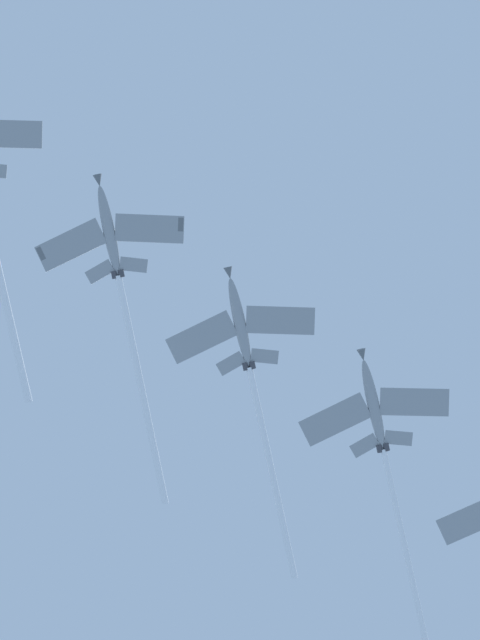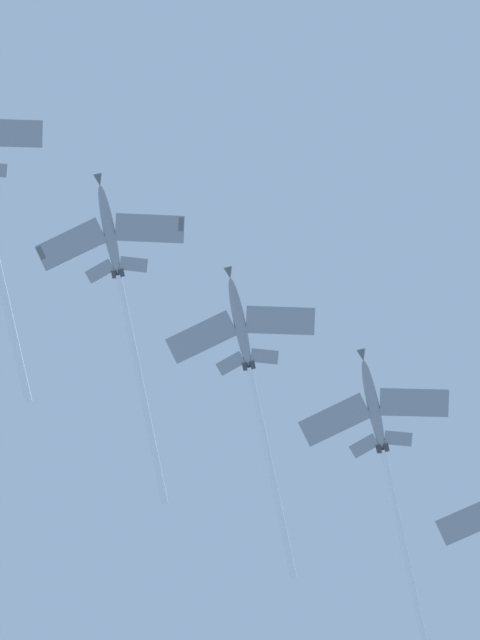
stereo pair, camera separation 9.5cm
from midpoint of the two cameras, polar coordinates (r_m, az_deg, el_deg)
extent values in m
cube|color=gray|center=(166.96, -10.62, 8.42)|extent=(8.97, 8.83, 0.68)
cube|color=#595E60|center=(166.32, -9.23, 8.66)|extent=(1.75, 1.78, 0.36)
cylinder|color=white|center=(166.58, -10.82, 1.26)|extent=(15.76, 26.31, 5.07)
ellipsoid|color=gray|center=(163.26, -6.04, 4.11)|extent=(7.55, 11.18, 3.27)
cone|color=#595E60|center=(163.83, -6.52, 6.40)|extent=(1.94, 2.14, 1.44)
ellipsoid|color=black|center=(164.00, -6.16, 4.81)|extent=(2.35, 3.01, 1.34)
cube|color=gray|center=(162.52, -4.17, 4.22)|extent=(8.91, 8.88, 0.77)
cube|color=#595E60|center=(162.29, -2.73, 4.41)|extent=(1.76, 1.77, 0.41)
cube|color=gray|center=(163.87, -7.79, 3.44)|extent=(9.65, 6.03, 0.77)
cube|color=#595E60|center=(164.67, -9.14, 3.04)|extent=(1.19, 1.92, 0.41)
cube|color=gray|center=(162.74, -4.90, 2.55)|extent=(3.73, 3.90, 0.45)
cube|color=gray|center=(163.31, -6.46, 2.22)|extent=(3.91, 2.55, 0.45)
cube|color=#595E60|center=(164.40, -5.63, 2.45)|extent=(1.60, 2.51, 3.15)
cylinder|color=#38383D|center=(162.83, -5.48, 2.15)|extent=(1.26, 1.37, 0.95)
cylinder|color=#38383D|center=(162.94, -5.78, 2.08)|extent=(1.26, 1.37, 0.95)
cylinder|color=white|center=(163.16, -4.53, -3.22)|extent=(16.32, 26.55, 5.82)
ellipsoid|color=gray|center=(162.54, 0.00, -0.13)|extent=(7.46, 11.24, 3.02)
cone|color=#595E60|center=(162.35, -0.49, 2.18)|extent=(1.92, 2.12, 1.41)
ellipsoid|color=black|center=(163.05, -0.15, 0.60)|extent=(2.32, 3.01, 1.28)
cube|color=gray|center=(162.35, 1.89, -0.02)|extent=(8.95, 8.85, 0.70)
cube|color=#595E60|center=(162.51, 3.33, 0.18)|extent=(1.76, 1.78, 0.37)
cube|color=gray|center=(162.78, -1.76, -0.79)|extent=(9.65, 5.97, 0.70)
cube|color=#595E60|center=(163.27, -3.14, -1.19)|extent=(1.18, 1.92, 0.37)
cube|color=gray|center=(162.78, 1.16, -1.68)|extent=(3.74, 3.89, 0.41)
cube|color=gray|center=(162.97, -0.41, -2.01)|extent=(3.90, 2.53, 0.41)
cube|color=#595E60|center=(164.24, 0.37, -1.74)|extent=(1.55, 2.48, 3.11)
cylinder|color=#38383D|center=(162.81, 0.59, -2.09)|extent=(1.25, 1.35, 0.93)
cylinder|color=#38383D|center=(162.85, 0.28, -2.16)|extent=(1.25, 1.35, 0.93)
cylinder|color=white|center=(164.70, 1.50, -7.06)|extent=(15.14, 25.09, 4.88)
ellipsoid|color=gray|center=(163.00, 6.18, -3.90)|extent=(7.37, 11.28, 2.93)
cone|color=#595E60|center=(162.17, 5.67, -1.61)|extent=(1.91, 2.11, 1.40)
ellipsoid|color=black|center=(163.30, 6.00, -3.16)|extent=(2.30, 3.01, 1.26)
cube|color=gray|center=(163.36, 8.05, -3.76)|extent=(8.99, 8.81, 0.67)
cube|color=#595E60|center=(163.90, 9.47, -3.53)|extent=(1.75, 1.79, 0.36)
cube|color=gray|center=(162.85, 4.42, -4.59)|extent=(9.64, 5.89, 0.67)
cube|color=#595E60|center=(163.00, 3.03, -5.00)|extent=(1.16, 1.92, 0.36)
cube|color=gray|center=(163.92, 7.33, -5.41)|extent=(3.76, 3.88, 0.40)
cube|color=gray|center=(163.70, 5.77, -5.77)|extent=(3.89, 2.50, 0.40)
cube|color=#595E60|center=(165.14, 6.49, -5.45)|extent=(1.52, 2.48, 3.09)
cylinder|color=#38383D|center=(163.86, 6.77, -5.83)|extent=(1.24, 1.35, 0.92)
cylinder|color=#38383D|center=(163.82, 6.46, -5.90)|extent=(1.24, 1.35, 0.92)
cylinder|color=white|center=(167.26, 7.75, -10.92)|extent=(15.62, 26.59, 4.78)
cube|color=gray|center=(167.12, 10.68, -9.00)|extent=(9.66, 6.10, 0.65)
cube|color=#595E60|center=(166.90, 9.31, -9.38)|extent=(1.20, 1.93, 0.35)
camera|label=1|loc=(0.05, 90.02, 0.09)|focal=69.51mm
camera|label=2|loc=(0.05, -89.98, -0.09)|focal=69.51mm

